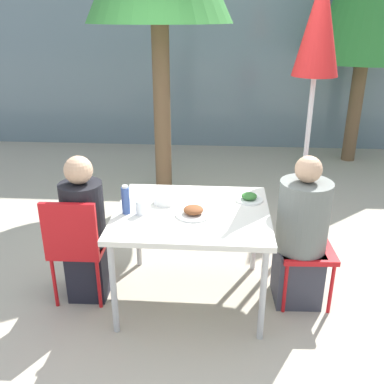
{
  "coord_description": "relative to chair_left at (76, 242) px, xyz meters",
  "views": [
    {
      "loc": [
        0.2,
        -2.84,
        2.09
      ],
      "look_at": [
        0.0,
        0.0,
        0.91
      ],
      "focal_mm": 40.0,
      "sensor_mm": 36.0,
      "label": 1
    }
  ],
  "objects": [
    {
      "name": "bottle",
      "position": [
        0.39,
        0.03,
        0.34
      ],
      "size": [
        0.06,
        0.06,
        0.22
      ],
      "color": "#334C8E",
      "rests_on": "dining_table"
    },
    {
      "name": "drinking_cup",
      "position": [
        0.5,
        0.02,
        0.29
      ],
      "size": [
        0.07,
        0.07,
        0.11
      ],
      "color": "white",
      "rests_on": "dining_table"
    },
    {
      "name": "chair_left",
      "position": [
        0.0,
        0.0,
        0.0
      ],
      "size": [
        0.41,
        0.41,
        0.88
      ],
      "rotation": [
        0.0,
        0.0,
        0.02
      ],
      "color": "red",
      "rests_on": "ground"
    },
    {
      "name": "dining_table",
      "position": [
        0.86,
        0.1,
        0.18
      ],
      "size": [
        1.13,
        1.0,
        0.76
      ],
      "color": "silver",
      "rests_on": "ground"
    },
    {
      "name": "person_left",
      "position": [
        0.05,
        0.08,
        0.04
      ],
      "size": [
        0.32,
        0.32,
        1.16
      ],
      "rotation": [
        0.0,
        0.0,
        0.02
      ],
      "color": "black",
      "rests_on": "ground"
    },
    {
      "name": "ground_plane",
      "position": [
        0.86,
        0.1,
        -0.52
      ],
      "size": [
        24.0,
        24.0,
        0.0
      ],
      "primitive_type": "plane",
      "color": "#B2A893"
    },
    {
      "name": "plate_1",
      "position": [
        1.29,
        0.32,
        0.26
      ],
      "size": [
        0.22,
        0.22,
        0.06
      ],
      "color": "white",
      "rests_on": "dining_table"
    },
    {
      "name": "closed_umbrella",
      "position": [
        1.85,
        1.11,
        1.4
      ],
      "size": [
        0.39,
        0.39,
        2.46
      ],
      "color": "#333333",
      "rests_on": "ground"
    },
    {
      "name": "plate_0",
      "position": [
        0.88,
        0.03,
        0.26
      ],
      "size": [
        0.26,
        0.26,
        0.07
      ],
      "color": "white",
      "rests_on": "dining_table"
    },
    {
      "name": "chair_right",
      "position": [
        1.73,
        0.22,
        0.0
      ],
      "size": [
        0.42,
        0.42,
        0.88
      ],
      "rotation": [
        0.0,
        0.0,
        -3.1
      ],
      "color": "red",
      "rests_on": "ground"
    },
    {
      "name": "salad_bowl",
      "position": [
        0.65,
        0.22,
        0.27
      ],
      "size": [
        0.17,
        0.17,
        0.06
      ],
      "color": "white",
      "rests_on": "dining_table"
    },
    {
      "name": "building_facade",
      "position": [
        0.86,
        4.49,
        0.98
      ],
      "size": [
        10.0,
        0.2,
        3.0
      ],
      "color": "slate",
      "rests_on": "ground"
    },
    {
      "name": "person_right",
      "position": [
        1.68,
        0.13,
        0.03
      ],
      "size": [
        0.38,
        0.38,
        1.18
      ],
      "rotation": [
        0.0,
        0.0,
        -3.1
      ],
      "color": "#383842",
      "rests_on": "ground"
    }
  ]
}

